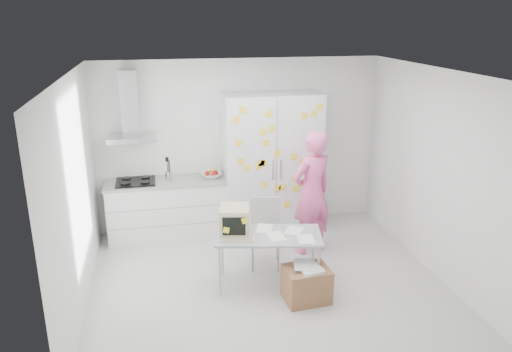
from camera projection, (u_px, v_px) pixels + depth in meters
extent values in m
cube|color=silver|center=(267.00, 282.00, 6.54)|extent=(4.50, 4.00, 0.02)
cube|color=white|center=(240.00, 144.00, 7.98)|extent=(4.50, 0.02, 2.70)
cube|color=white|center=(75.00, 197.00, 5.68)|extent=(0.02, 4.00, 2.70)
cube|color=white|center=(434.00, 173.00, 6.55)|extent=(0.02, 4.00, 2.70)
cube|color=white|center=(268.00, 73.00, 5.69)|extent=(4.50, 4.00, 0.02)
cube|color=white|center=(168.00, 210.00, 7.75)|extent=(1.80, 0.60, 0.88)
cube|color=gray|center=(168.00, 208.00, 7.42)|extent=(1.76, 0.01, 0.01)
cube|color=gray|center=(169.00, 226.00, 7.51)|extent=(1.76, 0.01, 0.01)
cube|color=#9E9E99|center=(166.00, 182.00, 7.61)|extent=(1.84, 0.63, 0.04)
cube|color=black|center=(136.00, 182.00, 7.51)|extent=(0.58, 0.50, 0.03)
cylinder|color=black|center=(126.00, 183.00, 7.36)|extent=(0.14, 0.14, 0.02)
cylinder|color=black|center=(145.00, 182.00, 7.42)|extent=(0.14, 0.14, 0.02)
cylinder|color=black|center=(126.00, 178.00, 7.59)|extent=(0.14, 0.14, 0.02)
cylinder|color=black|center=(145.00, 177.00, 7.64)|extent=(0.14, 0.14, 0.02)
cylinder|color=silver|center=(169.00, 176.00, 7.59)|extent=(0.10, 0.10, 0.14)
cylinder|color=black|center=(168.00, 169.00, 7.56)|extent=(0.01, 0.01, 0.30)
cylinder|color=black|center=(170.00, 170.00, 7.55)|extent=(0.01, 0.01, 0.30)
cylinder|color=black|center=(169.00, 169.00, 7.58)|extent=(0.01, 0.01, 0.30)
cube|color=black|center=(167.00, 159.00, 7.51)|extent=(0.05, 0.01, 0.07)
imported|color=white|center=(211.00, 175.00, 7.72)|extent=(0.31, 0.31, 0.08)
sphere|color=#B2140F|center=(207.00, 173.00, 7.72)|extent=(0.08, 0.08, 0.08)
sphere|color=#B2140F|center=(214.00, 174.00, 7.67)|extent=(0.08, 0.08, 0.08)
sphere|color=#B2140F|center=(216.00, 172.00, 7.76)|extent=(0.08, 0.08, 0.08)
cylinder|color=yellow|center=(210.00, 170.00, 7.72)|extent=(0.09, 0.17, 0.10)
cylinder|color=yellow|center=(211.00, 170.00, 7.72)|extent=(0.04, 0.17, 0.10)
cylinder|color=yellow|center=(213.00, 170.00, 7.72)|extent=(0.08, 0.17, 0.10)
cube|color=silver|center=(132.00, 138.00, 7.35)|extent=(0.70, 0.48, 0.07)
cube|color=silver|center=(130.00, 103.00, 7.30)|extent=(0.26, 0.24, 0.95)
cube|color=silver|center=(272.00, 163.00, 7.84)|extent=(1.50, 0.65, 2.20)
cube|color=slate|center=(277.00, 169.00, 7.53)|extent=(0.01, 0.01, 2.16)
cube|color=silver|center=(273.00, 170.00, 7.51)|extent=(0.02, 0.02, 0.30)
cube|color=silver|center=(281.00, 169.00, 7.53)|extent=(0.02, 0.02, 0.30)
cube|color=yellow|center=(304.00, 116.00, 7.36)|extent=(0.10, 0.00, 0.10)
cube|color=yellow|center=(314.00, 114.00, 7.38)|extent=(0.12, 0.00, 0.12)
cube|color=yellow|center=(319.00, 170.00, 7.67)|extent=(0.12, 0.00, 0.12)
cube|color=yellow|center=(262.00, 163.00, 7.45)|extent=(0.10, 0.00, 0.10)
cube|color=yellow|center=(278.00, 153.00, 7.45)|extent=(0.12, 0.00, 0.12)
cube|color=yellow|center=(300.00, 183.00, 7.68)|extent=(0.12, 0.00, 0.12)
cube|color=yellow|center=(264.00, 185.00, 7.56)|extent=(0.10, 0.00, 0.10)
cube|color=yellow|center=(269.00, 114.00, 7.24)|extent=(0.12, 0.00, 0.12)
cube|color=yellow|center=(282.00, 187.00, 7.64)|extent=(0.12, 0.00, 0.12)
cube|color=yellow|center=(303.00, 162.00, 7.58)|extent=(0.12, 0.00, 0.12)
cube|color=yellow|center=(295.00, 178.00, 7.64)|extent=(0.10, 0.00, 0.10)
cube|color=yellow|center=(263.00, 132.00, 7.31)|extent=(0.12, 0.00, 0.12)
cube|color=yellow|center=(247.00, 168.00, 7.43)|extent=(0.10, 0.00, 0.10)
cube|color=yellow|center=(241.00, 161.00, 7.37)|extent=(0.10, 0.00, 0.10)
cube|color=yellow|center=(236.00, 120.00, 7.17)|extent=(0.11, 0.00, 0.11)
cube|color=yellow|center=(272.00, 202.00, 7.68)|extent=(0.10, 0.00, 0.10)
cube|color=yellow|center=(264.00, 163.00, 7.46)|extent=(0.11, 0.00, 0.11)
cube|color=yellow|center=(309.00, 198.00, 7.79)|extent=(0.11, 0.00, 0.11)
cube|color=yellow|center=(320.00, 107.00, 7.37)|extent=(0.10, 0.00, 0.10)
cube|color=yellow|center=(266.00, 143.00, 7.37)|extent=(0.10, 0.00, 0.10)
cube|color=yellow|center=(258.00, 167.00, 7.46)|extent=(0.11, 0.00, 0.11)
cube|color=yellow|center=(287.00, 204.00, 7.75)|extent=(0.10, 0.00, 0.10)
cube|color=yellow|center=(243.00, 110.00, 7.14)|extent=(0.10, 0.00, 0.10)
cube|color=yellow|center=(238.00, 143.00, 7.28)|extent=(0.12, 0.00, 0.12)
cube|color=yellow|center=(296.00, 189.00, 7.69)|extent=(0.11, 0.00, 0.11)
cube|color=yellow|center=(272.00, 129.00, 7.32)|extent=(0.11, 0.00, 0.11)
cube|color=yellow|center=(294.00, 157.00, 7.52)|extent=(0.11, 0.00, 0.11)
cube|color=yellow|center=(278.00, 188.00, 7.63)|extent=(0.11, 0.00, 0.11)
imported|color=#EC5B99|center=(312.00, 193.00, 7.11)|extent=(0.78, 0.65, 1.82)
cube|color=#A3A6AD|center=(268.00, 236.00, 6.24)|extent=(1.43, 0.91, 0.03)
cylinder|color=#B8B8BD|center=(219.00, 272.00, 6.09)|extent=(0.04, 0.04, 0.68)
cylinder|color=#B8B8BD|center=(318.00, 272.00, 6.09)|extent=(0.04, 0.04, 0.68)
cylinder|color=#B8B8BD|center=(222.00, 252.00, 6.61)|extent=(0.04, 0.04, 0.68)
cylinder|color=#B8B8BD|center=(313.00, 251.00, 6.61)|extent=(0.04, 0.04, 0.68)
cube|color=beige|center=(235.00, 220.00, 6.25)|extent=(0.43, 0.44, 0.34)
cube|color=beige|center=(234.00, 226.00, 6.06)|extent=(0.34, 0.08, 0.30)
cube|color=black|center=(234.00, 226.00, 6.05)|extent=(0.28, 0.06, 0.24)
cube|color=#FFF52E|center=(226.00, 230.00, 6.06)|extent=(0.09, 0.02, 0.09)
cube|color=#FFF52E|center=(245.00, 221.00, 6.03)|extent=(0.09, 0.02, 0.09)
cube|color=beige|center=(238.00, 240.00, 6.07)|extent=(0.44, 0.22, 0.02)
cube|color=gray|center=(238.00, 239.00, 6.06)|extent=(0.39, 0.18, 0.01)
cube|color=white|center=(276.00, 236.00, 6.19)|extent=(0.21, 0.29, 0.00)
cube|color=white|center=(294.00, 230.00, 6.34)|extent=(0.32, 0.34, 0.00)
cube|color=white|center=(306.00, 239.00, 6.10)|extent=(0.22, 0.30, 0.00)
cube|color=white|center=(264.00, 228.00, 6.41)|extent=(0.28, 0.33, 0.00)
cube|color=#A2A3A0|center=(265.00, 235.00, 6.81)|extent=(0.51, 0.51, 0.04)
cube|color=#A2A3A0|center=(265.00, 213.00, 6.91)|extent=(0.41, 0.11, 0.47)
cylinder|color=#9F9EA3|center=(253.00, 257.00, 6.72)|extent=(0.03, 0.03, 0.44)
cylinder|color=#9F9EA3|center=(278.00, 257.00, 6.72)|extent=(0.03, 0.03, 0.44)
cylinder|color=#9F9EA3|center=(253.00, 246.00, 7.05)|extent=(0.03, 0.03, 0.44)
cylinder|color=#9F9EA3|center=(277.00, 246.00, 7.05)|extent=(0.03, 0.03, 0.44)
cube|color=#8C5F3C|center=(306.00, 284.00, 6.06)|extent=(0.56, 0.46, 0.42)
cube|color=silver|center=(309.00, 268.00, 5.97)|extent=(0.31, 0.38, 0.04)
cube|color=silver|center=(303.00, 264.00, 6.01)|extent=(0.29, 0.36, 0.00)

